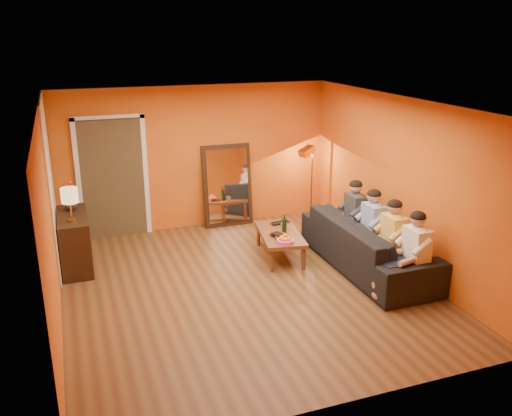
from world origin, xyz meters
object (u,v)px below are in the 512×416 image
object	(u,v)px
mirror_frame	(227,185)
person_mid_right	(373,227)
floor_lamp	(312,185)
sideboard	(75,241)
dog	(383,281)
tumbler	(284,226)
vase	(70,204)
laptop	(282,223)
person_far_left	(416,254)
sofa	(368,244)
person_far_right	(355,216)
coffee_table	(280,245)
table_lamp	(70,205)
wine_bottle	(284,224)
person_mid_left	(393,240)

from	to	relation	value
mirror_frame	person_mid_right	world-z (taller)	mirror_frame
floor_lamp	sideboard	bearing A→B (deg)	172.70
dog	tumbler	bearing A→B (deg)	104.70
tumbler	vase	world-z (taller)	vase
laptop	vase	bearing A→B (deg)	156.01
mirror_frame	person_far_left	world-z (taller)	mirror_frame
person_mid_right	sofa	bearing A→B (deg)	-142.43
person_far_right	dog	bearing A→B (deg)	-106.72
mirror_frame	coffee_table	world-z (taller)	mirror_frame
mirror_frame	table_lamp	distance (m)	3.13
vase	tumbler	bearing A→B (deg)	-14.56
coffee_table	vase	bearing A→B (deg)	172.48
sideboard	person_far_left	xyz separation A→B (m)	(4.37, -2.55, 0.18)
table_lamp	dog	size ratio (longest dim) A/B	0.87
sideboard	floor_lamp	size ratio (longest dim) A/B	0.82
table_lamp	person_far_right	distance (m)	4.44
mirror_frame	laptop	size ratio (longest dim) A/B	4.35
table_lamp	laptop	world-z (taller)	table_lamp
sofa	wine_bottle	bearing A→B (deg)	53.57
person_mid_left	tumbler	world-z (taller)	person_mid_left
person_mid_right	coffee_table	bearing A→B (deg)	149.39
sideboard	vase	size ratio (longest dim) A/B	5.99
sofa	wine_bottle	world-z (taller)	sofa
vase	sofa	bearing A→B (deg)	-23.01
sideboard	table_lamp	distance (m)	0.74
sideboard	person_mid_left	xyz separation A→B (m)	(4.37, -2.00, 0.18)
mirror_frame	sofa	bearing A→B (deg)	-61.14
sofa	laptop	xyz separation A→B (m)	(-0.94, 1.19, 0.05)
coffee_table	laptop	size ratio (longest dim) A/B	3.49
vase	person_mid_left	bearing A→B (deg)	-27.25
coffee_table	person_mid_left	distance (m)	1.84
sofa	tumbler	bearing A→B (deg)	46.16
person_far_right	person_mid_left	bearing A→B (deg)	-90.00
floor_lamp	vase	size ratio (longest dim) A/B	7.31
person_far_right	person_far_left	bearing A→B (deg)	-90.00
wine_bottle	person_mid_right	bearing A→B (deg)	-29.88
person_mid_right	person_far_right	world-z (taller)	same
sideboard	person_far_right	bearing A→B (deg)	-11.64
mirror_frame	person_mid_left	size ratio (longest dim) A/B	1.25
person_far_right	vase	world-z (taller)	person_far_right
person_mid_left	dog	bearing A→B (deg)	-131.51
coffee_table	person_mid_left	size ratio (longest dim) A/B	1.00
floor_lamp	wine_bottle	world-z (taller)	floor_lamp
person_far_left	tumbler	world-z (taller)	person_far_left
dog	person_mid_left	world-z (taller)	person_mid_left
person_mid_left	laptop	bearing A→B (deg)	123.10
coffee_table	person_mid_left	bearing A→B (deg)	-36.30
laptop	coffee_table	bearing A→B (deg)	-130.70
floor_lamp	person_far_right	distance (m)	1.60
floor_lamp	person_far_right	world-z (taller)	floor_lamp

